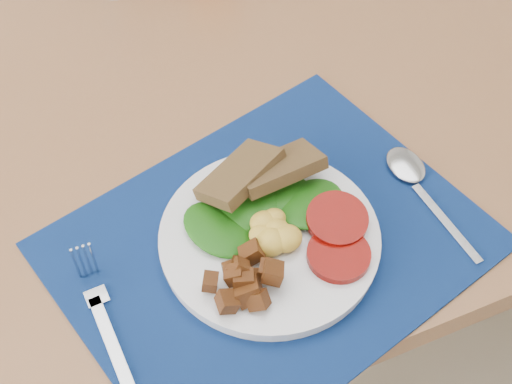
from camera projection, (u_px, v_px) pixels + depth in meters
table at (277, 105)px, 1.10m from camera, size 1.40×0.90×0.75m
placemat at (269, 244)px, 0.83m from camera, size 0.55×0.48×0.00m
breakfast_plate at (267, 238)px, 0.82m from camera, size 0.25×0.25×0.06m
fork at (103, 315)px, 0.77m from camera, size 0.03×0.19×0.00m
spoon at (417, 183)px, 0.89m from camera, size 0.04×0.19×0.01m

